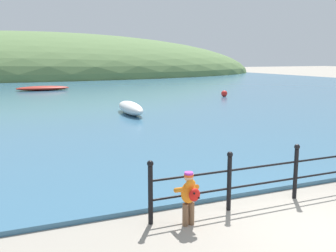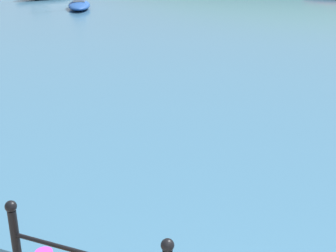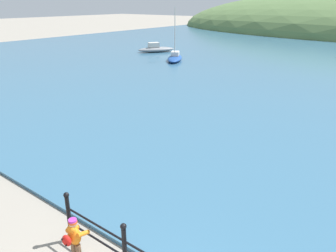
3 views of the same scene
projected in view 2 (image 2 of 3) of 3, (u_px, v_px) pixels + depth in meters
The scene contains 1 object.
boat_blue_hull at pixel (79, 4), 26.00m from camera, with size 2.90×3.76×4.43m.
Camera 2 is at (0.16, -1.62, 3.59)m, focal length 50.00 mm.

